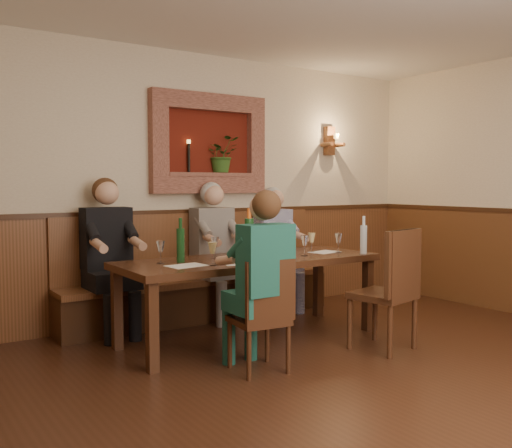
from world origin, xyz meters
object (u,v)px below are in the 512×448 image
Objects in this scene: chair_near_right at (384,314)px; person_chair_front at (259,297)px; person_bench_mid at (217,263)px; wine_bottle_green_a at (249,237)px; dining_table at (250,266)px; wine_bottle_green_b at (181,244)px; spittoon_bucket at (248,244)px; chair_near_left at (260,339)px; water_bottle at (364,238)px; bench at (201,288)px; person_bench_left at (110,270)px; person_bench_right at (278,260)px.

person_chair_front is at bearing 162.11° from chair_near_right.
person_bench_mid is 3.20× the size of wine_bottle_green_a.
dining_table is 6.33× the size of wine_bottle_green_b.
person_chair_front is 5.59× the size of spittoon_bucket.
wine_bottle_green_a reaches higher than chair_near_right.
wine_bottle_green_b is (-0.22, 0.87, 0.34)m from person_chair_front.
chair_near_right is at bearing -69.78° from person_bench_mid.
water_bottle is at bearing 22.98° from chair_near_left.
dining_table is 1.25m from chair_near_right.
chair_near_left is at bearing -104.03° from bench.
bench reaches higher than chair_near_right.
wine_bottle_green_b is at bearing 104.15° from person_chair_front.
person_chair_front is at bearing -118.18° from spittoon_bucket.
chair_near_right is 1.35m from wine_bottle_green_a.
dining_table is at bearing -39.69° from person_bench_left.
chair_near_right is at bearing -118.24° from water_bottle.
chair_near_right is 0.71× the size of person_bench_left.
water_bottle is at bearing -13.90° from wine_bottle_green_b.
spittoon_bucket is (0.43, 0.81, 0.31)m from person_chair_front.
person_bench_left reaches higher than person_chair_front.
person_bench_left is 3.89× the size of wine_bottle_green_b.
spittoon_bucket reaches higher than chair_near_left.
spittoon_bucket is at bearing 88.02° from dining_table.
person_bench_left is at bearing 123.98° from chair_near_right.
chair_near_left is 3.52× the size of spittoon_bucket.
wine_bottle_green_b is (-1.43, 1.00, 0.60)m from chair_near_right.
person_bench_right reaches higher than bench.
person_bench_mid is 1.71m from person_chair_front.
bench is 2.17× the size of person_bench_right.
chair_near_left is 1.71m from water_bottle.
water_bottle is (1.08, -0.34, 0.22)m from dining_table.
person_bench_left is at bearing 141.33° from spittoon_bucket.
wine_bottle_green_b is at bearing 172.22° from dining_table.
person_bench_left reaches higher than person_bench_mid.
bench is 2.01m from chair_near_right.
spittoon_bucket is (0.00, -0.91, 0.55)m from bench.
water_bottle is (1.52, 0.45, 0.64)m from chair_near_left.
person_bench_mid is 1.04× the size of person_bench_right.
person_bench_mid is at bearing -38.59° from bench.
chair_near_left is at bearing -109.18° from person_bench_mid.
bench is 6.67× the size of wine_bottle_green_a.
wine_bottle_green_a is (-0.03, -0.06, 0.07)m from spittoon_bucket.
bench is at bearing 130.19° from water_bottle.
person_chair_front reaches higher than wine_bottle_green_a.
wine_bottle_green_a is at bearing -41.43° from person_bench_left.
wine_bottle_green_b is 1.05× the size of water_bottle.
dining_table is at bearing -90.00° from bench.
wine_bottle_green_a reaches higher than wine_bottle_green_b.
water_bottle is (1.73, -0.43, -0.01)m from wine_bottle_green_b.
person_chair_front is at bearing -75.85° from wine_bottle_green_b.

